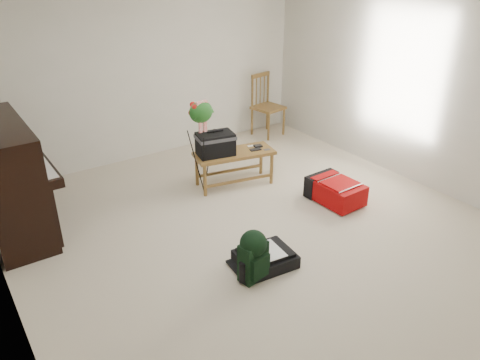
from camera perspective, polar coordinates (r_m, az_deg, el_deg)
floor at (r=5.23m, az=2.56°, el=-6.44°), size 5.00×5.50×0.01m
wall_back at (r=6.97m, az=-11.25°, el=12.74°), size 5.00×0.04×2.50m
wall_right at (r=6.45m, az=21.19°, el=10.39°), size 0.04×5.50×2.50m
piano at (r=5.58m, az=-26.35°, el=-0.15°), size 0.71×1.50×1.25m
bench at (r=5.96m, az=-2.15°, el=3.96°), size 1.10×0.62×0.80m
dining_chair at (r=7.87m, az=3.30°, el=9.02°), size 0.51×0.51×1.02m
red_suitcase at (r=5.92m, az=11.24°, el=-1.13°), size 0.46×0.67×0.28m
black_duffel at (r=4.71m, az=3.09°, el=-9.42°), size 0.59×0.50×0.23m
green_backpack at (r=4.40m, az=1.65°, el=-8.93°), size 0.29×0.26×0.53m
flower_stand at (r=5.87m, az=-4.62°, el=3.96°), size 0.43×0.43×1.24m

